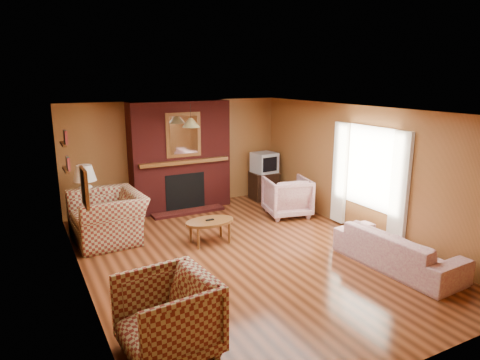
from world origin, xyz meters
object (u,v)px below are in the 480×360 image
plaid_armchair (168,316)px  tv_stand (264,185)px  fireplace (180,157)px  crt_tv (264,163)px  side_table (88,216)px  floral_sofa (397,249)px  floral_armchair (287,197)px  table_lamp (85,181)px  plaid_loveseat (108,217)px  coffee_table (210,223)px

plaid_armchair → tv_stand: (4.00, 4.67, -0.11)m
plaid_armchair → fireplace: bearing=153.1°
crt_tv → plaid_armchair: bearing=-130.6°
side_table → crt_tv: 4.21m
fireplace → crt_tv: 2.08m
floral_sofa → floral_armchair: bearing=-2.0°
fireplace → table_lamp: bearing=-165.7°
floral_sofa → side_table: 5.61m
fireplace → plaid_loveseat: (-1.85, -1.20, -0.74)m
plaid_loveseat → crt_tv: bearing=100.8°
floral_armchair → coffee_table: 2.20m
plaid_armchair → table_lamp: table_lamp is taller
side_table → floral_armchair: bearing=-14.0°
plaid_loveseat → floral_sofa: size_ratio=0.67×
plaid_loveseat → plaid_armchair: bearing=-5.3°
plaid_loveseat → plaid_armchair: 3.66m
coffee_table → table_lamp: 2.54m
floral_sofa → crt_tv: 4.32m
floral_armchair → plaid_loveseat: bearing=8.3°
plaid_armchair → crt_tv: crt_tv is taller
table_lamp → crt_tv: 4.17m
tv_stand → crt_tv: crt_tv is taller
floral_sofa → crt_tv: bearing=-5.5°
plaid_loveseat → side_table: bearing=-163.0°
fireplace → plaid_armchair: size_ratio=2.48×
floral_sofa → floral_armchair: size_ratio=2.22×
floral_armchair → coffee_table: (-2.10, -0.67, -0.04)m
fireplace → floral_sofa: size_ratio=1.19×
crt_tv → coffee_table: bearing=-139.4°
plaid_loveseat → tv_stand: plaid_loveseat is taller
fireplace → plaid_armchair: 5.29m
plaid_armchair → floral_sofa: bearing=90.7°
plaid_armchair → floral_sofa: plaid_armchair is taller
fireplace → coffee_table: 2.35m
plaid_loveseat → coffee_table: bearing=54.2°
side_table → crt_tv: crt_tv is taller
floral_sofa → floral_armchair: 2.96m
plaid_armchair → table_lamp: bearing=176.9°
fireplace → table_lamp: 2.18m
floral_sofa → side_table: size_ratio=3.39×
plaid_loveseat → floral_armchair: size_ratio=1.48×
side_table → table_lamp: bearing=90.0°
table_lamp → floral_armchair: bearing=-14.0°
fireplace → plaid_armchair: fireplace is taller
floral_sofa → plaid_armchair: bearing=92.3°
fireplace → crt_tv: size_ratio=4.25×
table_lamp → crt_tv: bearing=4.7°
fireplace → plaid_loveseat: fireplace is taller
floral_sofa → coffee_table: bearing=40.1°
plaid_loveseat → floral_sofa: bearing=45.2°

